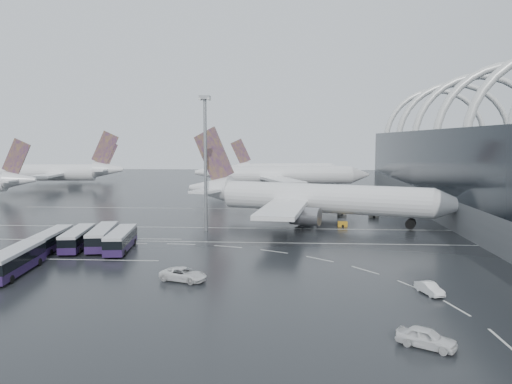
# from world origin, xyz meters

# --- Properties ---
(ground) EXTENTS (420.00, 420.00, 0.00)m
(ground) POSITION_xyz_m (0.00, 0.00, 0.00)
(ground) COLOR black
(ground) RESTS_ON ground
(lane_marking_near) EXTENTS (120.00, 0.25, 0.01)m
(lane_marking_near) POSITION_xyz_m (0.00, -2.00, 0.01)
(lane_marking_near) COLOR beige
(lane_marking_near) RESTS_ON ground
(lane_marking_mid) EXTENTS (120.00, 0.25, 0.01)m
(lane_marking_mid) POSITION_xyz_m (0.00, 12.00, 0.01)
(lane_marking_mid) COLOR beige
(lane_marking_mid) RESTS_ON ground
(lane_marking_far) EXTENTS (120.00, 0.25, 0.01)m
(lane_marking_far) POSITION_xyz_m (0.00, 40.00, 0.01)
(lane_marking_far) COLOR beige
(lane_marking_far) RESTS_ON ground
(bus_bay_line_south) EXTENTS (28.00, 0.25, 0.01)m
(bus_bay_line_south) POSITION_xyz_m (-24.00, -16.00, 0.01)
(bus_bay_line_south) COLOR beige
(bus_bay_line_south) RESTS_ON ground
(bus_bay_line_north) EXTENTS (28.00, 0.25, 0.01)m
(bus_bay_line_north) POSITION_xyz_m (-24.00, 0.00, 0.01)
(bus_bay_line_north) COLOR beige
(bus_bay_line_north) RESTS_ON ground
(airliner_main) EXTENTS (59.40, 51.53, 20.71)m
(airliner_main) POSITION_xyz_m (13.58, 19.67, 5.19)
(airliner_main) COLOR silver
(airliner_main) RESTS_ON ground
(airliner_gate_b) EXTENTS (61.00, 54.42, 21.17)m
(airliner_gate_b) POSITION_xyz_m (6.12, 86.09, 5.30)
(airliner_gate_b) COLOR silver
(airliner_gate_b) RESTS_ON ground
(airliner_gate_c) EXTENTS (51.19, 46.72, 18.25)m
(airliner_gate_c) POSITION_xyz_m (7.01, 133.48, 4.56)
(airliner_gate_c) COLOR silver
(airliner_gate_c) RESTS_ON ground
(jet_remote_mid) EXTENTS (48.63, 39.22, 21.16)m
(jet_remote_mid) POSITION_xyz_m (-76.38, 95.20, 5.46)
(jet_remote_mid) COLOR silver
(jet_remote_mid) RESTS_ON ground
(jet_remote_far) EXTENTS (38.29, 31.28, 17.51)m
(jet_remote_far) POSITION_xyz_m (-82.55, 122.00, 4.52)
(jet_remote_far) COLOR silver
(jet_remote_far) RESTS_ON ground
(bus_row_near_a) EXTENTS (3.90, 12.65, 3.07)m
(bus_row_near_a) POSITION_xyz_m (-29.15, -9.68, 1.68)
(bus_row_near_a) COLOR #1E1239
(bus_row_near_a) RESTS_ON ground
(bus_row_near_b) EXTENTS (4.61, 12.89, 3.11)m
(bus_row_near_b) POSITION_xyz_m (-25.35, -8.59, 1.71)
(bus_row_near_b) COLOR #1E1239
(bus_row_near_b) RESTS_ON ground
(bus_row_near_c) EXTENTS (5.16, 13.59, 3.27)m
(bus_row_near_c) POSITION_xyz_m (-21.60, -7.41, 1.80)
(bus_row_near_c) COLOR #1E1239
(bus_row_near_c) RESTS_ON ground
(bus_row_near_d) EXTENTS (4.54, 13.30, 3.21)m
(bus_row_near_d) POSITION_xyz_m (-17.83, -9.43, 1.76)
(bus_row_near_d) COLOR #1E1239
(bus_row_near_d) RESTS_ON ground
(bus_row_far_a) EXTENTS (4.47, 13.97, 3.38)m
(bus_row_far_a) POSITION_xyz_m (-27.06, -24.42, 1.86)
(bus_row_far_a) COLOR #1E1239
(bus_row_far_a) RESTS_ON ground
(van_curve_a) EXTENTS (6.59, 4.56, 1.67)m
(van_curve_a) POSITION_xyz_m (-4.15, -26.08, 0.84)
(van_curve_a) COLOR white
(van_curve_a) RESTS_ON ground
(van_curve_b) EXTENTS (5.36, 4.34, 1.72)m
(van_curve_b) POSITION_xyz_m (20.84, -44.75, 0.86)
(van_curve_b) COLOR white
(van_curve_b) RESTS_ON ground
(van_curve_c) EXTENTS (2.72, 4.44, 1.38)m
(van_curve_c) POSITION_xyz_m (25.29, -29.63, 0.69)
(van_curve_c) COLOR white
(van_curve_c) RESTS_ON ground
(floodlight_mast) EXTENTS (2.00, 2.00, 26.07)m
(floodlight_mast) POSITION_xyz_m (-6.99, 8.61, 16.40)
(floodlight_mast) COLOR gray
(floodlight_mast) RESTS_ON ground
(gse_cart_belly_a) EXTENTS (1.92, 1.13, 1.05)m
(gse_cart_belly_a) POSITION_xyz_m (20.15, 15.09, 0.52)
(gse_cart_belly_a) COLOR #BC8319
(gse_cart_belly_a) RESTS_ON ground
(gse_cart_belly_b) EXTENTS (2.14, 1.26, 1.17)m
(gse_cart_belly_b) POSITION_xyz_m (21.85, 32.40, 0.58)
(gse_cart_belly_b) COLOR slate
(gse_cart_belly_b) RESTS_ON ground
(gse_cart_belly_d) EXTENTS (2.17, 1.28, 1.19)m
(gse_cart_belly_d) POSITION_xyz_m (28.49, 27.34, 0.59)
(gse_cart_belly_d) COLOR slate
(gse_cart_belly_d) RESTS_ON ground
(gse_cart_belly_e) EXTENTS (2.15, 1.27, 1.18)m
(gse_cart_belly_e) POSITION_xyz_m (12.65, 36.67, 0.59)
(gse_cart_belly_e) COLOR #BC8319
(gse_cart_belly_e) RESTS_ON ground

